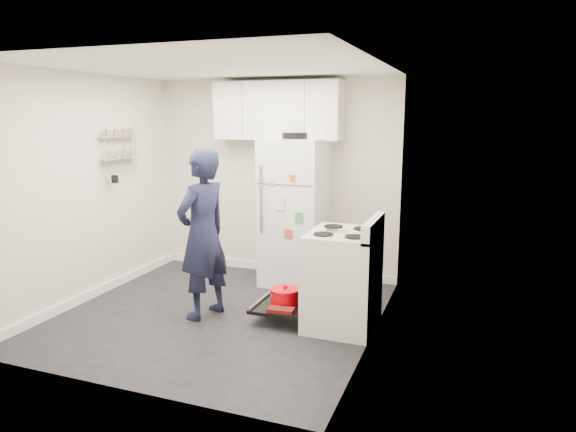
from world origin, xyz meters
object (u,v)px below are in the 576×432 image
at_px(electric_range, 342,280).
at_px(open_oven_door, 285,300).
at_px(refrigerator, 295,212).
at_px(person, 203,234).

xyz_separation_m(electric_range, open_oven_door, (-0.58, -0.01, -0.28)).
relative_size(open_oven_door, refrigerator, 0.38).
bearing_deg(open_oven_door, person, -163.80).
height_order(electric_range, open_oven_door, electric_range).
bearing_deg(person, electric_range, 115.61).
distance_m(open_oven_door, refrigerator, 1.34).
bearing_deg(electric_range, person, -170.08).
xyz_separation_m(open_oven_door, person, (-0.80, -0.23, 0.67)).
distance_m(electric_range, refrigerator, 1.47).
bearing_deg(electric_range, refrigerator, 128.61).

